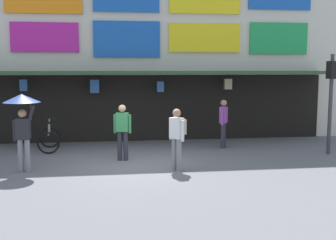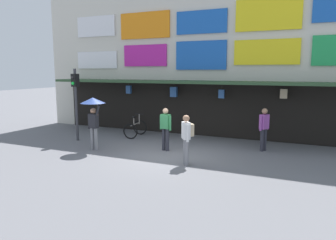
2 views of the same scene
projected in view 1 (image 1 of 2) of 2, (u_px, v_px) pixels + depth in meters
The scene contains 8 objects.
ground_plane at pixel (134, 165), 11.82m from camera, with size 80.00×80.00×0.00m, color slate.
shopfront at pixel (126, 37), 15.82m from camera, with size 18.00×2.60×8.00m.
traffic_light_far at pixel (331, 88), 13.06m from camera, with size 0.33×0.35×3.20m.
bicycle_parked at pixel (49, 139), 13.79m from camera, with size 0.83×1.22×1.05m.
pedestrian_in_blue at pixel (177, 135), 11.03m from camera, with size 0.47×0.48×1.68m.
pedestrian_in_yellow at pixel (122, 129), 12.26m from camera, with size 0.52×0.29×1.68m.
pedestrian_with_umbrella at pixel (22, 111), 10.79m from camera, with size 0.96×0.96×2.08m.
pedestrian_in_purple at pixel (223, 121), 14.22m from camera, with size 0.36×0.48×1.68m.
Camera 1 is at (-0.61, -11.60, 2.73)m, focal length 43.97 mm.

